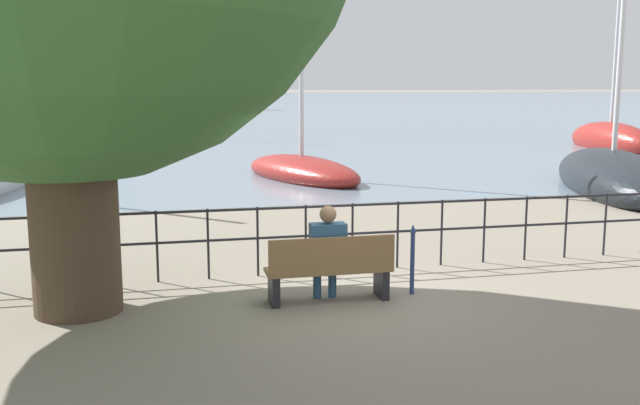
{
  "coord_description": "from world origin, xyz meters",
  "views": [
    {
      "loc": [
        -2.18,
        -8.85,
        2.81
      ],
      "look_at": [
        0.0,
        0.5,
        1.24
      ],
      "focal_mm": 40.0,
      "sensor_mm": 36.0,
      "label": 1
    }
  ],
  "objects_px": {
    "park_bench": "(330,270)",
    "sailboat_3": "(610,140)",
    "sailboat_0": "(132,130)",
    "harbor_lighthouse": "(109,18)",
    "sailboat_4": "(302,170)",
    "seated_person_left": "(327,249)",
    "sailboat_1": "(612,177)",
    "closed_umbrella": "(412,255)"
  },
  "relations": [
    {
      "from": "sailboat_3",
      "to": "harbor_lighthouse",
      "type": "height_order",
      "value": "harbor_lighthouse"
    },
    {
      "from": "seated_person_left",
      "to": "closed_umbrella",
      "type": "relative_size",
      "value": 1.31
    },
    {
      "from": "closed_umbrella",
      "to": "sailboat_0",
      "type": "relative_size",
      "value": 0.08
    },
    {
      "from": "seated_person_left",
      "to": "sailboat_3",
      "type": "distance_m",
      "value": 26.75
    },
    {
      "from": "sailboat_3",
      "to": "sailboat_4",
      "type": "relative_size",
      "value": 1.26
    },
    {
      "from": "closed_umbrella",
      "to": "sailboat_3",
      "type": "bearing_deg",
      "value": 49.41
    },
    {
      "from": "closed_umbrella",
      "to": "sailboat_0",
      "type": "xyz_separation_m",
      "value": [
        -4.54,
        33.15,
        -0.17
      ]
    },
    {
      "from": "closed_umbrella",
      "to": "sailboat_3",
      "type": "xyz_separation_m",
      "value": [
        16.88,
        19.7,
        -0.16
      ]
    },
    {
      "from": "seated_person_left",
      "to": "sailboat_3",
      "type": "xyz_separation_m",
      "value": [
        18.08,
        19.72,
        -0.32
      ]
    },
    {
      "from": "park_bench",
      "to": "sailboat_1",
      "type": "height_order",
      "value": "sailboat_1"
    },
    {
      "from": "park_bench",
      "to": "harbor_lighthouse",
      "type": "bearing_deg",
      "value": 94.54
    },
    {
      "from": "closed_umbrella",
      "to": "sailboat_4",
      "type": "relative_size",
      "value": 0.11
    },
    {
      "from": "seated_person_left",
      "to": "harbor_lighthouse",
      "type": "distance_m",
      "value": 94.52
    },
    {
      "from": "sailboat_0",
      "to": "sailboat_4",
      "type": "xyz_separation_m",
      "value": [
        5.57,
        -20.69,
        -0.12
      ]
    },
    {
      "from": "sailboat_1",
      "to": "harbor_lighthouse",
      "type": "bearing_deg",
      "value": 124.55
    },
    {
      "from": "sailboat_3",
      "to": "harbor_lighthouse",
      "type": "distance_m",
      "value": 78.96
    },
    {
      "from": "sailboat_4",
      "to": "harbor_lighthouse",
      "type": "height_order",
      "value": "harbor_lighthouse"
    },
    {
      "from": "sailboat_1",
      "to": "park_bench",
      "type": "bearing_deg",
      "value": -117.46
    },
    {
      "from": "park_bench",
      "to": "sailboat_0",
      "type": "xyz_separation_m",
      "value": [
        -3.36,
        33.24,
        -0.06
      ]
    },
    {
      "from": "sailboat_0",
      "to": "sailboat_1",
      "type": "xyz_separation_m",
      "value": [
        13.5,
        -24.83,
        -0.05
      ]
    },
    {
      "from": "closed_umbrella",
      "to": "harbor_lighthouse",
      "type": "relative_size",
      "value": 0.04
    },
    {
      "from": "closed_umbrella",
      "to": "sailboat_1",
      "type": "relative_size",
      "value": 0.11
    },
    {
      "from": "closed_umbrella",
      "to": "sailboat_1",
      "type": "distance_m",
      "value": 12.23
    },
    {
      "from": "seated_person_left",
      "to": "sailboat_1",
      "type": "height_order",
      "value": "sailboat_1"
    },
    {
      "from": "sailboat_3",
      "to": "sailboat_4",
      "type": "distance_m",
      "value": 17.42
    },
    {
      "from": "sailboat_0",
      "to": "closed_umbrella",
      "type": "bearing_deg",
      "value": -68.93
    },
    {
      "from": "sailboat_0",
      "to": "harbor_lighthouse",
      "type": "distance_m",
      "value": 61.62
    },
    {
      "from": "park_bench",
      "to": "sailboat_0",
      "type": "bearing_deg",
      "value": 95.77
    },
    {
      "from": "sailboat_4",
      "to": "seated_person_left",
      "type": "bearing_deg",
      "value": -118.04
    },
    {
      "from": "sailboat_3",
      "to": "harbor_lighthouse",
      "type": "xyz_separation_m",
      "value": [
        -25.5,
        73.84,
        11.51
      ]
    },
    {
      "from": "sailboat_0",
      "to": "sailboat_1",
      "type": "relative_size",
      "value": 1.38
    },
    {
      "from": "sailboat_1",
      "to": "sailboat_4",
      "type": "relative_size",
      "value": 1.03
    },
    {
      "from": "closed_umbrella",
      "to": "sailboat_4",
      "type": "bearing_deg",
      "value": 85.25
    },
    {
      "from": "sailboat_1",
      "to": "sailboat_0",
      "type": "bearing_deg",
      "value": 141.42
    },
    {
      "from": "sailboat_1",
      "to": "sailboat_4",
      "type": "bearing_deg",
      "value": 175.28
    },
    {
      "from": "park_bench",
      "to": "sailboat_3",
      "type": "height_order",
      "value": "sailboat_3"
    },
    {
      "from": "seated_person_left",
      "to": "sailboat_1",
      "type": "bearing_deg",
      "value": 39.36
    },
    {
      "from": "sailboat_0",
      "to": "harbor_lighthouse",
      "type": "xyz_separation_m",
      "value": [
        -4.08,
        60.4,
        11.53
      ]
    },
    {
      "from": "park_bench",
      "to": "harbor_lighthouse",
      "type": "relative_size",
      "value": 0.07
    },
    {
      "from": "harbor_lighthouse",
      "to": "sailboat_3",
      "type": "bearing_deg",
      "value": -70.95
    },
    {
      "from": "closed_umbrella",
      "to": "harbor_lighthouse",
      "type": "distance_m",
      "value": 94.62
    },
    {
      "from": "sailboat_4",
      "to": "harbor_lighthouse",
      "type": "distance_m",
      "value": 82.48
    }
  ]
}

